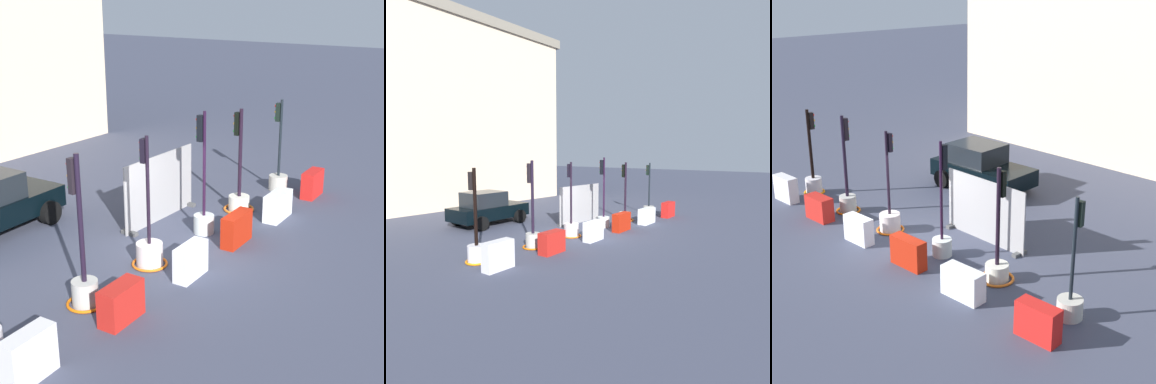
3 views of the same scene
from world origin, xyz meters
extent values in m
plane|color=#3D4154|center=(0.00, 0.00, 0.00)|extent=(120.00, 120.00, 0.00)
cylinder|color=silver|center=(-5.85, 0.24, 0.29)|extent=(0.60, 0.60, 0.59)
cylinder|color=black|center=(-5.85, 0.24, 1.87)|extent=(0.12, 0.12, 2.56)
cube|color=black|center=(-5.86, 0.37, 2.72)|extent=(0.19, 0.17, 0.60)
sphere|color=red|center=(-5.87, 0.47, 2.92)|extent=(0.11, 0.11, 0.11)
sphere|color=orange|center=(-5.87, 0.47, 2.72)|extent=(0.11, 0.11, 0.11)
sphere|color=green|center=(-5.87, 0.47, 2.52)|extent=(0.11, 0.11, 0.11)
torus|color=orange|center=(-5.85, 0.24, 0.04)|extent=(0.77, 0.77, 0.07)
cylinder|color=#B2B1AA|center=(-3.42, 0.14, 0.28)|extent=(0.57, 0.57, 0.57)
cylinder|color=black|center=(-3.42, 0.14, 1.96)|extent=(0.11, 0.11, 2.79)
cube|color=black|center=(-3.44, 0.26, 2.87)|extent=(0.17, 0.16, 0.74)
sphere|color=red|center=(-3.45, 0.35, 3.12)|extent=(0.10, 0.10, 0.10)
sphere|color=orange|center=(-3.45, 0.35, 2.87)|extent=(0.10, 0.10, 0.10)
sphere|color=green|center=(-3.45, 0.35, 2.62)|extent=(0.10, 0.10, 0.10)
torus|color=orange|center=(-3.42, 0.14, 0.03)|extent=(0.83, 0.83, 0.07)
cylinder|color=silver|center=(-1.13, 0.20, 0.29)|extent=(0.66, 0.66, 0.58)
cylinder|color=black|center=(-1.13, 0.20, 1.91)|extent=(0.09, 0.09, 2.67)
cube|color=black|center=(-1.12, 0.30, 2.87)|extent=(0.18, 0.14, 0.58)
sphere|color=red|center=(-1.11, 0.38, 3.07)|extent=(0.11, 0.11, 0.11)
sphere|color=orange|center=(-1.11, 0.38, 2.87)|extent=(0.11, 0.11, 0.11)
sphere|color=green|center=(-1.11, 0.38, 2.68)|extent=(0.11, 0.11, 0.11)
torus|color=orange|center=(-1.13, 0.20, 0.03)|extent=(0.89, 0.89, 0.06)
cylinder|color=silver|center=(1.32, 0.21, 0.26)|extent=(0.57, 0.57, 0.52)
cylinder|color=black|center=(1.32, 0.21, 1.97)|extent=(0.08, 0.08, 2.90)
cube|color=black|center=(1.31, 0.34, 2.94)|extent=(0.16, 0.17, 0.71)
sphere|color=red|center=(1.30, 0.43, 3.18)|extent=(0.09, 0.09, 0.09)
sphere|color=orange|center=(1.30, 0.43, 2.94)|extent=(0.09, 0.09, 0.09)
sphere|color=green|center=(1.30, 0.43, 2.71)|extent=(0.09, 0.09, 0.09)
cylinder|color=silver|center=(3.41, 0.30, 0.23)|extent=(0.64, 0.64, 0.46)
cylinder|color=black|center=(3.41, 0.30, 1.80)|extent=(0.11, 0.11, 2.68)
cube|color=black|center=(3.42, 0.42, 2.68)|extent=(0.16, 0.14, 0.69)
sphere|color=red|center=(3.42, 0.51, 2.91)|extent=(0.10, 0.10, 0.10)
sphere|color=orange|center=(3.42, 0.51, 2.68)|extent=(0.10, 0.10, 0.10)
sphere|color=green|center=(3.42, 0.51, 2.45)|extent=(0.10, 0.10, 0.10)
torus|color=orange|center=(3.41, 0.30, 0.04)|extent=(0.94, 0.94, 0.07)
cylinder|color=#BAB6A9|center=(5.86, 0.19, 0.25)|extent=(0.62, 0.62, 0.50)
cylinder|color=black|center=(5.86, 0.19, 1.78)|extent=(0.09, 0.09, 2.56)
cube|color=black|center=(5.87, 0.31, 2.63)|extent=(0.18, 0.16, 0.60)
sphere|color=red|center=(5.88, 0.40, 2.83)|extent=(0.11, 0.11, 0.11)
sphere|color=orange|center=(5.88, 0.40, 2.63)|extent=(0.11, 0.11, 0.11)
sphere|color=green|center=(5.88, 0.40, 2.43)|extent=(0.11, 0.11, 0.11)
cube|color=silver|center=(-5.82, -0.89, 0.46)|extent=(1.04, 0.44, 0.92)
cube|color=red|center=(-3.48, -0.93, 0.40)|extent=(1.05, 0.51, 0.80)
cube|color=white|center=(-1.10, -1.00, 0.41)|extent=(1.02, 0.44, 0.83)
cube|color=#B41F0B|center=(1.19, -0.91, 0.42)|extent=(1.14, 0.44, 0.85)
cube|color=white|center=(3.45, -0.98, 0.40)|extent=(1.18, 0.51, 0.80)
cube|color=red|center=(5.89, -1.02, 0.43)|extent=(1.06, 0.47, 0.86)
cube|color=black|center=(-1.86, 5.13, 0.66)|extent=(3.97, 1.97, 0.63)
cube|color=black|center=(-2.16, 5.12, 1.34)|extent=(1.91, 1.66, 0.72)
cylinder|color=black|center=(-0.70, 6.14, 0.34)|extent=(0.69, 0.31, 0.68)
cylinder|color=black|center=(-0.61, 4.24, 0.34)|extent=(0.69, 0.31, 0.68)
cylinder|color=black|center=(-3.11, 6.02, 0.34)|extent=(0.69, 0.31, 0.68)
cylinder|color=black|center=(-3.02, 4.13, 0.34)|extent=(0.69, 0.31, 0.68)
cube|color=#9D9B9B|center=(1.46, 1.83, 0.98)|extent=(3.14, 0.04, 1.96)
cube|color=#4C4C4C|center=(0.05, 1.83, 0.05)|extent=(0.16, 0.50, 0.10)
cube|color=#4C4C4C|center=(2.87, 1.83, 0.05)|extent=(0.16, 0.50, 0.10)
camera|label=1|loc=(-11.32, -8.01, 6.36)|focal=54.93mm
camera|label=2|loc=(-12.12, -9.43, 3.61)|focal=31.91mm
camera|label=3|loc=(12.78, -9.89, 7.62)|focal=54.79mm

